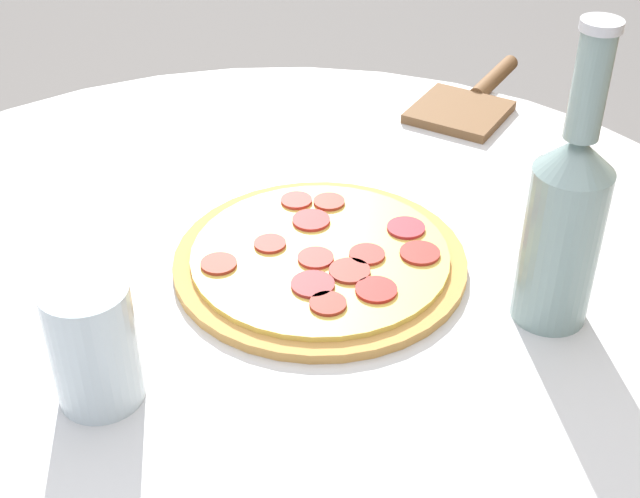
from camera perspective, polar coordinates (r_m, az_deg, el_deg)
table at (r=0.96m, az=-3.06°, el=-11.54°), size 1.09×1.09×0.68m
pizza at (r=0.88m, az=0.05°, el=-0.64°), size 0.29×0.29×0.02m
beer_bottle at (r=0.80m, az=15.40°, el=1.83°), size 0.07×0.07×0.28m
pizza_paddle at (r=1.21m, az=9.56°, el=9.27°), size 0.23×0.20×0.02m
drinking_glass at (r=0.73m, az=-14.31°, el=-5.93°), size 0.07×0.07×0.11m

